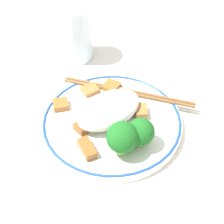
{
  "coord_description": "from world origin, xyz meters",
  "views": [
    {
      "loc": [
        -0.28,
        -0.33,
        0.47
      ],
      "look_at": [
        0.0,
        0.0,
        0.04
      ],
      "focal_mm": 60.0,
      "sensor_mm": 36.0,
      "label": 1
    }
  ],
  "objects": [
    {
      "name": "ground_plane",
      "position": [
        0.0,
        0.0,
        0.0
      ],
      "size": [
        3.0,
        3.0,
        0.0
      ],
      "primitive_type": "plane",
      "color": "silver"
    },
    {
      "name": "meat_mid_left",
      "position": [
        -0.07,
        -0.03,
        0.02
      ],
      "size": [
        0.03,
        0.04,
        0.01
      ],
      "color": "brown",
      "rests_on": "plate"
    },
    {
      "name": "broccoli_back_center",
      "position": [
        0.0,
        -0.07,
        0.04
      ],
      "size": [
        0.04,
        0.04,
        0.05
      ],
      "color": "#7FB756",
      "rests_on": "plate"
    },
    {
      "name": "meat_near_front",
      "position": [
        -0.05,
        0.08,
        0.02
      ],
      "size": [
        0.04,
        0.04,
        0.01
      ],
      "color": "#995B28",
      "rests_on": "plate"
    },
    {
      "name": "broccoli_back_left",
      "position": [
        -0.03,
        -0.06,
        0.05
      ],
      "size": [
        0.05,
        0.05,
        0.06
      ],
      "color": "#7FB756",
      "rests_on": "plate"
    },
    {
      "name": "meat_near_left",
      "position": [
        -0.05,
        0.01,
        0.02
      ],
      "size": [
        0.02,
        0.02,
        0.01
      ],
      "color": "brown",
      "rests_on": "plate"
    },
    {
      "name": "chopsticks",
      "position": [
        0.07,
        0.03,
        0.02
      ],
      "size": [
        0.14,
        0.21,
        0.01
      ],
      "color": "brown",
      "rests_on": "plate"
    },
    {
      "name": "meat_near_back",
      "position": [
        0.05,
        0.06,
        0.02
      ],
      "size": [
        0.04,
        0.04,
        0.01
      ],
      "color": "#995B28",
      "rests_on": "plate"
    },
    {
      "name": "meat_on_rice_edge",
      "position": [
        0.02,
        0.08,
        0.02
      ],
      "size": [
        0.03,
        0.03,
        0.01
      ],
      "color": "#9E6633",
      "rests_on": "plate"
    },
    {
      "name": "rice_mound",
      "position": [
        -0.0,
        0.01,
        0.03
      ],
      "size": [
        0.12,
        0.07,
        0.04
      ],
      "color": "white",
      "rests_on": "plate"
    },
    {
      "name": "plate",
      "position": [
        0.0,
        0.0,
        0.01
      ],
      "size": [
        0.24,
        0.24,
        0.02
      ],
      "color": "white",
      "rests_on": "ground_plane"
    },
    {
      "name": "meat_near_right",
      "position": [
        0.05,
        -0.02,
        0.02
      ],
      "size": [
        0.03,
        0.03,
        0.01
      ],
      "color": "#9E6633",
      "rests_on": "plate"
    },
    {
      "name": "drinking_glass",
      "position": [
        0.08,
        0.2,
        0.06
      ],
      "size": [
        0.07,
        0.07,
        0.11
      ],
      "color": "silver",
      "rests_on": "ground_plane"
    }
  ]
}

